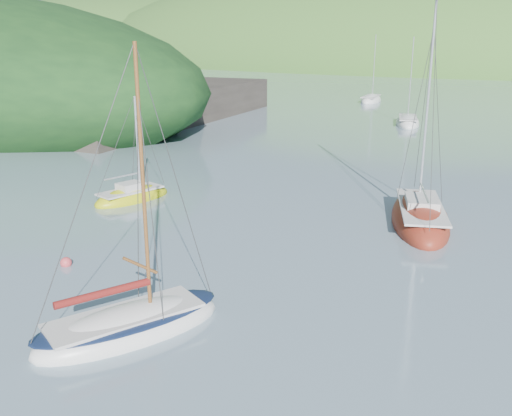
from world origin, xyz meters
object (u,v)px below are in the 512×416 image
Objects in this scene: sloop_red at (420,219)px; daysailer_white at (129,326)px; sailboat_yellow at (132,197)px; distant_sloop_c at (371,101)px; distant_sloop_a at (408,123)px.

daysailer_white is at bearing -128.02° from sloop_red.
sloop_red reaches higher than sailboat_yellow.
sloop_red is (3.99, 15.76, 0.00)m from daysailer_white.
distant_sloop_c is at bearing 127.49° from daysailer_white.
daysailer_white is at bearing -101.48° from distant_sloop_a.
distant_sloop_c reaches higher than daysailer_white.
sailboat_yellow is (-10.93, 10.78, -0.05)m from daysailer_white.
daysailer_white is at bearing -84.62° from distant_sloop_c.
sailboat_yellow is 36.28m from distant_sloop_a.
distant_sloop_a is (3.17, 36.14, 0.00)m from sailboat_yellow.
daysailer_white is 0.99× the size of distant_sloop_a.
sloop_red is 1.85× the size of sailboat_yellow.
sloop_red is at bearing -90.22° from distant_sloop_a.
sailboat_yellow is at bearing -92.44° from distant_sloop_c.
sailboat_yellow is 54.28m from distant_sloop_c.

